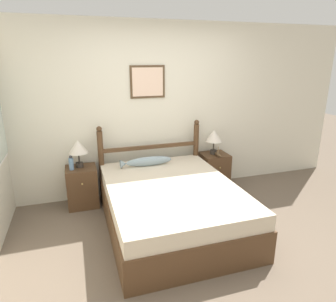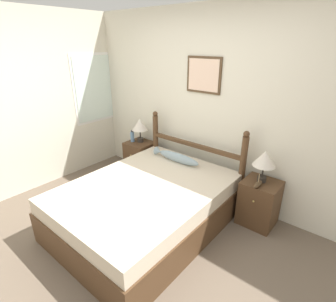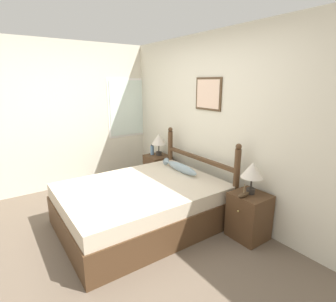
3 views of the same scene
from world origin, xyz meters
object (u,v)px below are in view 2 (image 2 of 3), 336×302
at_px(nightstand_left, 140,158).
at_px(bottle, 132,136).
at_px(model_boat, 258,184).
at_px(bed, 146,205).
at_px(table_lamp_right, 265,159).
at_px(fish_pillow, 176,157).
at_px(nightstand_right, 259,203).
at_px(table_lamp_left, 140,125).

height_order(nightstand_left, bottle, bottle).
bearing_deg(model_boat, bed, -142.36).
relative_size(bed, table_lamp_right, 5.25).
distance_m(bottle, fish_pillow, 1.02).
distance_m(nightstand_right, table_lamp_left, 2.14).
relative_size(bed, fish_pillow, 2.78).
xyz_separation_m(nightstand_left, bottle, (-0.12, -0.04, 0.38)).
bearing_deg(table_lamp_left, bed, -42.44).
bearing_deg(bottle, table_lamp_left, 35.58).
bearing_deg(bed, fish_pillow, 100.16).
bearing_deg(table_lamp_left, nightstand_left, -75.70).
bearing_deg(fish_pillow, bottle, 172.51).
distance_m(nightstand_left, fish_pillow, 0.97).
bearing_deg(nightstand_right, fish_pillow, -171.41).
xyz_separation_m(table_lamp_right, fish_pillow, (-1.14, -0.19, -0.23)).
bearing_deg(fish_pillow, model_boat, 2.50).
distance_m(table_lamp_left, bottle, 0.23).
xyz_separation_m(nightstand_left, fish_pillow, (0.90, -0.18, 0.34)).
distance_m(table_lamp_right, fish_pillow, 1.18).
bearing_deg(nightstand_right, table_lamp_right, 141.19).
distance_m(nightstand_left, bottle, 0.40).
bearing_deg(model_boat, table_lamp_left, 175.56).
relative_size(nightstand_left, nightstand_right, 1.00).
bearing_deg(nightstand_left, table_lamp_right, 0.42).
xyz_separation_m(bed, nightstand_left, (-1.03, 0.91, 0.01)).
bearing_deg(nightstand_right, nightstand_left, 180.00).
height_order(nightstand_left, table_lamp_left, table_lamp_left).
relative_size(nightstand_left, model_boat, 2.94).
xyz_separation_m(table_lamp_right, model_boat, (0.01, -0.14, -0.26)).
bearing_deg(nightstand_right, bottle, -178.89).
distance_m(table_lamp_left, fish_pillow, 0.96).
height_order(table_lamp_left, table_lamp_right, same).
bearing_deg(table_lamp_right, nightstand_right, -38.81).
height_order(nightstand_right, table_lamp_left, table_lamp_left).
xyz_separation_m(bed, fish_pillow, (-0.13, 0.74, 0.35)).
bearing_deg(nightstand_left, table_lamp_left, 104.30).
xyz_separation_m(table_lamp_left, model_boat, (2.06, -0.16, -0.26)).
bearing_deg(model_boat, table_lamp_right, 95.19).
xyz_separation_m(nightstand_left, table_lamp_left, (-0.01, 0.04, 0.57)).
height_order(table_lamp_right, bottle, table_lamp_right).
distance_m(bed, nightstand_left, 1.37).
height_order(bed, fish_pillow, fish_pillow).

